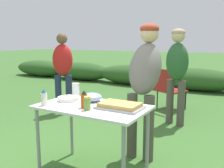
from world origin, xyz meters
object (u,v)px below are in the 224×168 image
at_px(mixing_bowl, 92,97).
at_px(standing_person_with_beanie, 177,67).
at_px(plate_stack, 68,99).
at_px(hot_sauce_bottle, 84,99).
at_px(mayo_bottle, 44,98).
at_px(paper_cup_stack, 76,90).
at_px(food_tray, 120,106).
at_px(standing_person_in_navy_coat, 63,66).
at_px(standing_person_in_red_jacket, 145,76).
at_px(folding_table, 92,113).
at_px(relish_jar, 87,103).
at_px(camp_chair_green_behind_table, 168,87).

relative_size(mixing_bowl, standing_person_with_beanie, 0.14).
height_order(plate_stack, hot_sauce_bottle, hot_sauce_bottle).
xyz_separation_m(mayo_bottle, standing_person_with_beanie, (0.72, 2.23, 0.15)).
xyz_separation_m(paper_cup_stack, mayo_bottle, (-0.05, -0.44, -0.00)).
relative_size(food_tray, standing_person_in_navy_coat, 0.28).
distance_m(paper_cup_stack, standing_person_in_red_jacket, 0.81).
bearing_deg(plate_stack, standing_person_in_red_jacket, 45.63).
xyz_separation_m(folding_table, mixing_bowl, (-0.11, 0.16, 0.12)).
height_order(hot_sauce_bottle, standing_person_with_beanie, standing_person_with_beanie).
distance_m(relish_jar, camp_chair_green_behind_table, 2.98).
relative_size(plate_stack, hot_sauce_bottle, 1.29).
xyz_separation_m(folding_table, plate_stack, (-0.35, 0.05, 0.10)).
xyz_separation_m(standing_person_with_beanie, camp_chair_green_behind_table, (-0.37, 0.80, -0.50)).
relative_size(plate_stack, mayo_bottle, 1.36).
height_order(mixing_bowl, paper_cup_stack, paper_cup_stack).
bearing_deg(camp_chair_green_behind_table, folding_table, -64.11).
bearing_deg(standing_person_in_navy_coat, paper_cup_stack, -68.65).
relative_size(folding_table, mayo_bottle, 6.71).
xyz_separation_m(mixing_bowl, standing_person_with_beanie, (0.41, 1.85, 0.18)).
bearing_deg(mixing_bowl, hot_sauce_bottle, -71.78).
xyz_separation_m(relish_jar, mayo_bottle, (-0.48, -0.07, 0.01)).
relative_size(hot_sauce_bottle, standing_person_in_red_jacket, 0.11).
height_order(mixing_bowl, standing_person_with_beanie, standing_person_with_beanie).
height_order(relish_jar, standing_person_in_navy_coat, standing_person_in_navy_coat).
bearing_deg(camp_chair_green_behind_table, standing_person_in_red_jacket, -56.27).
distance_m(folding_table, mayo_bottle, 0.51).
xyz_separation_m(plate_stack, standing_person_in_navy_coat, (-1.44, 1.61, 0.14)).
distance_m(mayo_bottle, hot_sauce_bottle, 0.42).
xyz_separation_m(paper_cup_stack, standing_person_in_navy_coat, (-1.41, 1.43, 0.08)).
bearing_deg(hot_sauce_bottle, folding_table, 74.13).
relative_size(folding_table, standing_person_in_navy_coat, 0.72).
bearing_deg(relish_jar, hot_sauce_bottle, 143.93).
bearing_deg(mayo_bottle, standing_person_in_navy_coat, 125.90).
bearing_deg(standing_person_in_red_jacket, standing_person_in_navy_coat, 153.75).
height_order(food_tray, mayo_bottle, mayo_bottle).
bearing_deg(standing_person_in_navy_coat, relish_jar, -67.83).
bearing_deg(mayo_bottle, relish_jar, 8.34).
xyz_separation_m(standing_person_with_beanie, standing_person_in_navy_coat, (-2.08, -0.36, -0.06)).
relative_size(folding_table, camp_chair_green_behind_table, 1.32).
height_order(food_tray, hot_sauce_bottle, hot_sauce_bottle).
bearing_deg(hot_sauce_bottle, standing_person_in_red_jacket, 68.84).
distance_m(standing_person_in_red_jacket, standing_person_in_navy_coat, 2.28).
relative_size(folding_table, hot_sauce_bottle, 6.39).
relative_size(mayo_bottle, standing_person_in_navy_coat, 0.11).
xyz_separation_m(paper_cup_stack, relish_jar, (0.42, -0.37, -0.02)).
height_order(mayo_bottle, camp_chair_green_behind_table, mayo_bottle).
xyz_separation_m(plate_stack, standing_person_in_red_jacket, (0.62, 0.64, 0.22)).
xyz_separation_m(standing_person_in_navy_coat, camp_chair_green_behind_table, (1.71, 1.16, -0.44)).
bearing_deg(plate_stack, relish_jar, -26.92).
distance_m(plate_stack, mayo_bottle, 0.29).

